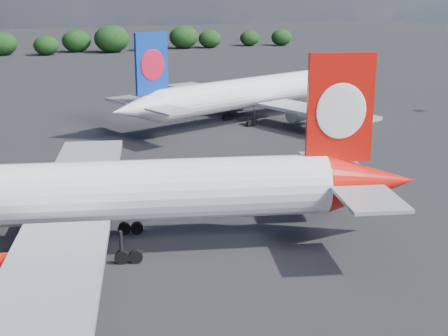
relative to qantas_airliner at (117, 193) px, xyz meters
name	(u,v)px	position (x,y,z in m)	size (l,w,h in m)	color
qantas_airliner	(117,193)	(0.00, 0.00, 0.00)	(48.38, 46.37, 16.01)	white
china_southern_airliner	(243,94)	(30.17, 41.57, -0.29)	(45.16, 43.35, 15.07)	white
billboard_yellow	(6,42)	(2.79, 163.56, -1.01)	(5.00, 0.30, 5.50)	gold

